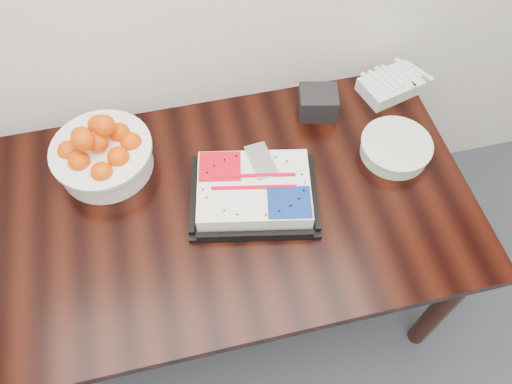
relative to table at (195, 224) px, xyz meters
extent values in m
cube|color=black|center=(0.00, 0.00, 0.07)|extent=(1.80, 0.90, 0.04)
cylinder|color=black|center=(0.82, -0.37, -0.31)|extent=(0.07, 0.07, 0.71)
cylinder|color=black|center=(0.82, 0.37, -0.31)|extent=(0.07, 0.07, 0.71)
cube|color=black|center=(0.20, 0.00, 0.10)|extent=(0.46, 0.39, 0.02)
cube|color=white|center=(0.20, 0.00, 0.13)|extent=(0.40, 0.33, 0.06)
cube|color=red|center=(0.10, 0.07, 0.17)|extent=(0.15, 0.14, 0.00)
cube|color=navy|center=(0.31, -0.07, 0.17)|extent=(0.15, 0.14, 0.00)
cube|color=silver|center=(0.23, 0.09, 0.17)|extent=(0.09, 0.15, 0.00)
cylinder|color=white|center=(-0.25, 0.24, 0.14)|extent=(0.31, 0.31, 0.10)
cylinder|color=white|center=(-0.25, 0.24, 0.18)|extent=(0.33, 0.33, 0.01)
cylinder|color=white|center=(0.71, 0.07, 0.11)|extent=(0.23, 0.23, 0.05)
cylinder|color=white|center=(0.71, 0.07, 0.14)|extent=(0.24, 0.24, 0.01)
cube|color=silver|center=(0.80, 0.35, 0.11)|extent=(0.24, 0.19, 0.05)
cube|color=black|center=(0.51, 0.31, 0.13)|extent=(0.16, 0.14, 0.10)
camera|label=1|loc=(0.01, -0.84, 1.45)|focal=35.00mm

